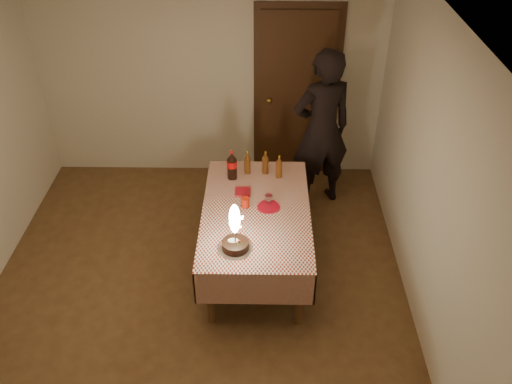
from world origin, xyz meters
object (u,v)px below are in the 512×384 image
cola_bottle (232,165)px  amber_bottle_right (279,167)px  red_cup (245,202)px  clear_cup (269,199)px  birthday_cake (235,236)px  amber_bottle_left (247,163)px  photographer (321,130)px  amber_bottle_mid (265,163)px  dining_table (256,218)px  red_plate (269,207)px

cola_bottle → amber_bottle_right: (0.48, 0.02, -0.03)m
red_cup → clear_cup: 0.23m
birthday_cake → clear_cup: bearing=66.6°
amber_bottle_left → photographer: 0.96m
birthday_cake → amber_bottle_mid: 1.22m
dining_table → amber_bottle_right: size_ratio=6.75×
amber_bottle_mid → red_plate: bearing=-86.8°
cola_bottle → amber_bottle_left: cola_bottle is taller
red_cup → amber_bottle_mid: bearing=72.0°
dining_table → red_cup: (-0.11, 0.06, 0.15)m
dining_table → amber_bottle_left: size_ratio=6.75×
dining_table → amber_bottle_right: 0.65m
photographer → birthday_cake: bearing=-117.0°
red_plate → amber_bottle_right: size_ratio=0.86×
red_plate → clear_cup: 0.08m
red_plate → amber_bottle_left: (-0.22, 0.59, 0.11)m
red_plate → clear_cup: size_ratio=2.44×
clear_cup → photographer: 1.20m
birthday_cake → photographer: 1.92m
red_cup → amber_bottle_mid: amber_bottle_mid is taller
red_plate → red_cup: 0.23m
dining_table → photographer: size_ratio=0.93×
dining_table → red_plate: (0.12, 0.05, 0.10)m
cola_bottle → amber_bottle_mid: cola_bottle is taller
clear_cup → photographer: (0.58, 1.04, 0.18)m
birthday_cake → amber_bottle_mid: bearing=77.9°
photographer → amber_bottle_right: bearing=-128.6°
cola_bottle → amber_bottle_right: cola_bottle is taller
amber_bottle_left → amber_bottle_mid: 0.19m
amber_bottle_right → dining_table: bearing=-111.6°
amber_bottle_right → photographer: bearing=51.4°
amber_bottle_right → amber_bottle_mid: (-0.14, 0.08, 0.00)m
red_plate → amber_bottle_right: bearing=78.4°
photographer → cola_bottle: bearing=-147.0°
red_plate → amber_bottle_left: amber_bottle_left is taller
red_cup → cola_bottle: 0.52m
clear_cup → amber_bottle_mid: 0.53m
dining_table → amber_bottle_right: amber_bottle_right is taller
birthday_cake → amber_bottle_left: birthday_cake is taller
dining_table → cola_bottle: cola_bottle is taller
dining_table → amber_bottle_mid: 0.69m
cola_bottle → amber_bottle_mid: size_ratio=1.25×
amber_bottle_mid → clear_cup: bearing=-86.4°
birthday_cake → red_plate: 0.68m
red_plate → cola_bottle: bearing=126.9°
dining_table → red_cup: red_cup is taller
amber_bottle_left → amber_bottle_mid: same height
amber_bottle_left → amber_bottle_mid: size_ratio=1.00×
cola_bottle → amber_bottle_left: 0.18m
red_cup → cola_bottle: (-0.15, 0.49, 0.10)m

